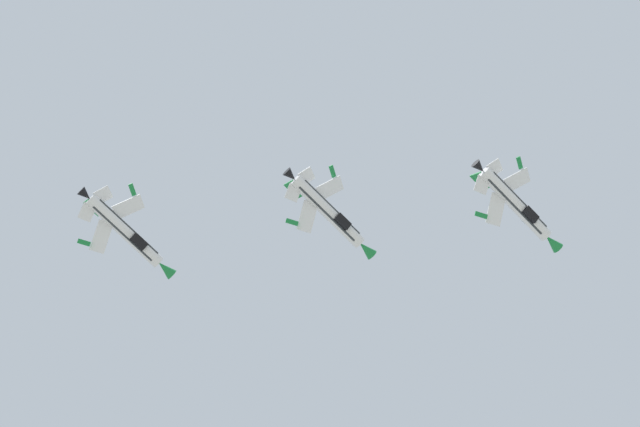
{
  "coord_description": "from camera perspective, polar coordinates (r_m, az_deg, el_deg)",
  "views": [
    {
      "loc": [
        5.6,
        -5.59,
        1.52
      ],
      "look_at": [
        -7.85,
        34.41,
        142.18
      ],
      "focal_mm": 64.67,
      "sensor_mm": 36.0,
      "label": 1
    }
  ],
  "objects": [
    {
      "name": "fighter_jet_left_outer",
      "position": [
        149.01,
        -9.57,
        -0.93
      ],
      "size": [
        9.81,
        14.94,
        6.01
      ],
      "rotation": [
        0.0,
        -0.62,
        5.83
      ],
      "color": "silver"
    },
    {
      "name": "fighter_jet_left_wing",
      "position": [
        148.74,
        9.7,
        0.39
      ],
      "size": [
        9.8,
        14.94,
        6.03
      ],
      "rotation": [
        0.0,
        -0.62,
        5.83
      ],
      "color": "silver"
    },
    {
      "name": "fighter_jet_right_wing",
      "position": [
        148.59,
        0.46,
        0.02
      ],
      "size": [
        9.61,
        14.94,
        6.57
      ],
      "rotation": [
        0.0,
        -0.69,
        5.83
      ],
      "color": "silver"
    }
  ]
}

